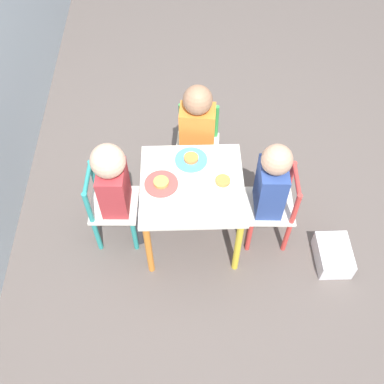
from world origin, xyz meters
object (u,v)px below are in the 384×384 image
Objects in this scene: chair_teal at (111,207)px; storage_bin at (333,255)px; chair_red at (273,208)px; child_back at (117,186)px; plate_right at (191,159)px; plate_front at (223,182)px; kids_table at (192,193)px; child_right at (197,132)px; child_front at (267,188)px; plate_back at (161,183)px; chair_green at (197,147)px.

storage_bin is at bearing -98.25° from chair_teal.
storage_bin is at bearing 62.82° from chair_red.
chair_teal is 0.71× the size of child_back.
plate_front is at bearing -135.00° from plate_right.
kids_table is at bearing 90.00° from plate_front.
child_right is 1.03× the size of child_back.
plate_front is (-0.39, -0.12, 0.03)m from child_right.
child_front is at bearing -90.00° from chair_red.
plate_back is at bearing -91.12° from chair_teal.
child_right reaches higher than kids_table.
chair_green is 1.02m from storage_bin.
kids_table is 0.48m from chair_green.
chair_teal is at bearing -133.04° from chair_green.
child_front reaches higher than plate_front.
plate_back is (-0.01, -0.23, 0.03)m from child_back.
child_back reaches higher than chair_red.
kids_table is 2.18× the size of storage_bin.
plate_front is at bearing -90.00° from kids_table.
chair_green and chair_red have the same top height.
child_back is 4.27× the size of plate_right.
kids_table is 0.18m from plate_front.
child_front is 0.43m from plate_right.
child_back is at bearing 110.20° from plate_right.
child_back is (-0.38, 0.44, -0.00)m from child_right.
child_right reaches higher than storage_bin.
child_right is 0.54m from child_front.
chair_green is at bearing -136.88° from chair_red.
storage_bin is (-0.21, -0.64, -0.43)m from plate_front.
plate_right is at bearing 45.00° from plate_front.
plate_back is at bearing -111.09° from child_right.
child_back is 3.03× the size of storage_bin.
chair_teal is 1.00× the size of chair_red.
chair_teal reaches higher than kids_table.
child_right is 0.24m from plate_right.
child_back is at bearing -90.00° from chair_teal.
chair_teal reaches higher than plate_front.
chair_red is 0.62m from child_right.
child_right reaches higher than chair_red.
chair_red is at bearing -38.77° from child_right.
chair_red is 0.70× the size of child_front.
chair_green reaches higher than plate_right.
chair_teal is 0.70× the size of child_front.
child_right is 1.05m from storage_bin.
child_front reaches higher than plate_back.
plate_front is (-0.45, -0.11, 0.23)m from chair_green.
plate_back is (-0.16, 0.16, 0.00)m from plate_right.
chair_green is at bearing -24.56° from plate_back.
child_front is 0.55m from plate_back.
child_front is 4.31× the size of plate_back.
plate_right is 0.23m from plate_back.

